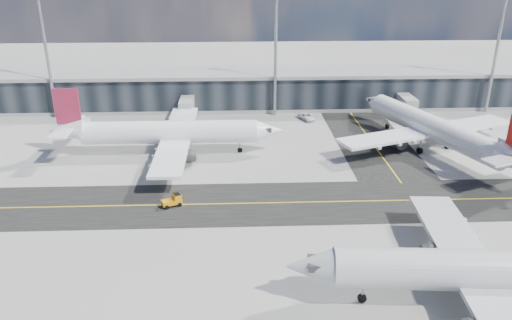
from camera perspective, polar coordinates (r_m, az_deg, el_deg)
The scene contains 9 objects.
ground at distance 72.49m, azimuth 5.02°, elevation -6.31°, with size 300.00×300.00×0.00m, color gray.
taxiway_lanes at distance 82.48m, azimuth 6.81°, elevation -2.61°, with size 180.00×63.00×0.03m.
terminal_concourse at distance 122.08m, azimuth 1.94°, elevation 8.01°, with size 152.00×19.80×8.80m.
floodlight_masts at distance 112.86m, azimuth 2.26°, elevation 12.77°, with size 102.50×0.70×28.90m.
airliner_af at distance 93.70m, azimuth -10.14°, elevation 3.12°, with size 42.68×36.28×12.70m.
airliner_redtail at distance 99.52m, azimuth 19.76°, elevation 3.37°, with size 37.19×43.02×13.17m.
airliner_near at distance 58.90m, azimuth 25.94°, elevation -11.37°, with size 44.01×37.55×13.03m.
baggage_tug at distance 75.34m, azimuth -9.41°, elevation -4.56°, with size 3.25×2.44×1.84m.
service_van at distance 113.33m, azimuth 5.82°, elevation 4.94°, with size 2.26×4.91×1.36m, color white.
Camera 1 is at (-8.88, -62.82, 35.06)m, focal length 35.00 mm.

